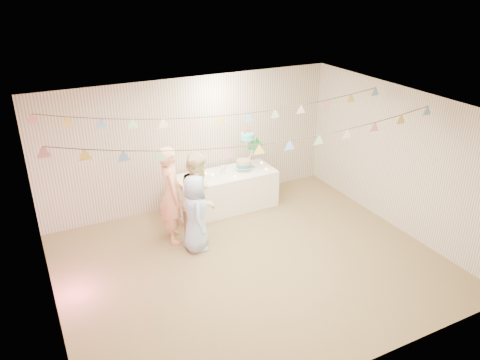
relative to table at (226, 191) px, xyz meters
name	(u,v)px	position (x,y,z in m)	size (l,w,h in m)	color
floor	(251,264)	(-0.47, -1.98, -0.38)	(6.00, 6.00, 0.00)	olive
ceiling	(253,110)	(-0.47, -1.98, 2.22)	(6.00, 6.00, 0.00)	silver
back_wall	(192,143)	(-0.47, 0.52, 0.92)	(6.00, 6.00, 0.00)	silver
front_wall	(359,282)	(-0.47, -4.48, 0.92)	(6.00, 6.00, 0.00)	silver
left_wall	(43,240)	(-3.47, -1.98, 0.92)	(5.00, 5.00, 0.00)	silver
right_wall	(399,160)	(2.53, -1.98, 0.92)	(5.00, 5.00, 0.00)	silver
table	(226,191)	(0.00, 0.00, 0.00)	(2.00, 0.80, 0.75)	white
cake_stand	(249,150)	(0.55, 0.05, 0.76)	(0.69, 0.41, 0.77)	silver
cake_bottom	(244,166)	(0.40, -0.01, 0.46)	(0.31, 0.31, 0.15)	teal
cake_middle	(255,149)	(0.73, 0.14, 0.73)	(0.27, 0.27, 0.22)	#1D8843
cake_top_tier	(247,140)	(0.49, 0.02, 1.00)	(0.25, 0.25, 0.19)	#4CE2F0
platter	(205,179)	(-0.45, -0.05, 0.38)	(0.30, 0.30, 0.02)	white
posy	(223,169)	(-0.02, 0.05, 0.45)	(0.14, 0.14, 0.16)	white
person_adult_a	(171,195)	(-1.34, -0.67, 0.51)	(0.65, 0.42, 1.77)	#F0A97D
person_adult_b	(199,198)	(-0.91, -0.88, 0.45)	(0.80, 0.63, 1.65)	beige
person_child	(195,213)	(-1.09, -1.12, 0.31)	(0.67, 0.43, 1.37)	#A4C2E8
bunting_back	(221,109)	(-0.47, -0.88, 1.97)	(5.60, 1.10, 0.40)	pink
bunting_front	(259,133)	(-0.47, -2.18, 1.94)	(5.60, 0.90, 0.36)	#72A5E5
tealight_0	(190,184)	(-0.80, -0.15, 0.39)	(0.04, 0.04, 0.03)	#FFD88C
tealight_1	(205,173)	(-0.35, 0.18, 0.39)	(0.04, 0.04, 0.03)	#FFD88C
tealight_2	(235,176)	(0.10, -0.22, 0.39)	(0.04, 0.04, 0.03)	#FFD88C
tealight_3	(236,166)	(0.35, 0.22, 0.39)	(0.04, 0.04, 0.03)	#FFD88C
tealight_4	(266,169)	(0.82, -0.18, 0.39)	(0.04, 0.04, 0.03)	#FFD88C
tealight_5	(262,162)	(0.90, 0.15, 0.39)	(0.04, 0.04, 0.03)	#FFD88C
tealight_6	(212,175)	(-0.26, 0.04, 0.39)	(0.04, 0.04, 0.03)	#FFD88C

